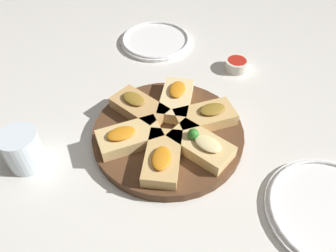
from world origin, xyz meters
name	(u,v)px	position (x,y,z in m)	size (l,w,h in m)	color
ground_plane	(168,137)	(0.00, 0.00, 0.00)	(3.00, 3.00, 0.00)	silver
serving_board	(168,134)	(0.00, 0.00, 0.01)	(0.33, 0.33, 0.02)	#51331E
focaccia_slice_0	(129,137)	(-0.07, -0.05, 0.04)	(0.15, 0.13, 0.04)	#DBB775
focaccia_slice_1	(163,157)	(0.01, -0.09, 0.04)	(0.08, 0.14, 0.04)	tan
focaccia_slice_2	(201,145)	(0.08, -0.04, 0.04)	(0.15, 0.12, 0.05)	#DBB775
focaccia_slice_3	(206,116)	(0.08, 0.05, 0.04)	(0.15, 0.13, 0.04)	tan
focaccia_slice_4	(175,99)	(0.00, 0.09, 0.04)	(0.07, 0.13, 0.04)	#E5C689
focaccia_slice_5	(139,107)	(-0.08, 0.04, 0.04)	(0.15, 0.12, 0.04)	tan
plate_left	(156,40)	(-0.12, 0.37, 0.01)	(0.21, 0.21, 0.02)	white
plate_right	(332,212)	(0.34, -0.12, 0.01)	(0.25, 0.25, 0.02)	white
water_glass	(23,150)	(-0.27, -0.13, 0.04)	(0.08, 0.08, 0.08)	silver
dipping_bowl	(236,64)	(0.13, 0.29, 0.02)	(0.07, 0.07, 0.03)	silver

